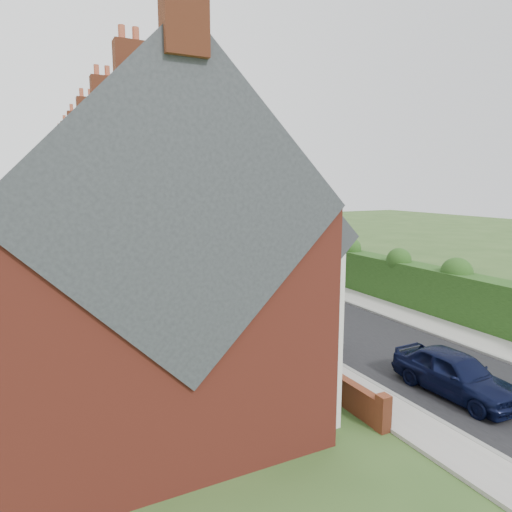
# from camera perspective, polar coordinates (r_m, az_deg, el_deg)

# --- Properties ---
(ground) EXTENTS (140.00, 140.00, 0.00)m
(ground) POSITION_cam_1_polar(r_m,az_deg,el_deg) (24.79, 9.05, -7.45)
(ground) COLOR #2D4C1E
(ground) RESTS_ON ground
(road) EXTENTS (6.00, 58.00, 0.02)m
(road) POSITION_cam_1_polar(r_m,az_deg,el_deg) (33.80, -2.66, -2.82)
(road) COLOR black
(road) RESTS_ON ground
(pavement_hedge_side) EXTENTS (2.20, 58.00, 0.12)m
(pavement_hedge_side) POSITION_cam_1_polar(r_m,az_deg,el_deg) (35.64, 3.37, -2.12)
(pavement_hedge_side) COLOR gray
(pavement_hedge_side) RESTS_ON ground
(pavement_house_side) EXTENTS (1.70, 58.00, 0.12)m
(pavement_house_side) POSITION_cam_1_polar(r_m,az_deg,el_deg) (32.44, -8.87, -3.35)
(pavement_house_side) COLOR gray
(pavement_house_side) RESTS_ON ground
(kerb_hedge_side) EXTENTS (0.18, 58.00, 0.13)m
(kerb_hedge_side) POSITION_cam_1_polar(r_m,az_deg,el_deg) (35.13, 1.89, -2.26)
(kerb_hedge_side) COLOR gray
(kerb_hedge_side) RESTS_ON ground
(kerb_house_side) EXTENTS (0.18, 58.00, 0.13)m
(kerb_house_side) POSITION_cam_1_polar(r_m,az_deg,el_deg) (32.69, -7.54, -3.21)
(kerb_house_side) COLOR gray
(kerb_house_side) RESTS_ON ground
(hedge) EXTENTS (2.10, 58.00, 2.85)m
(hedge) POSITION_cam_1_polar(r_m,az_deg,el_deg) (36.30, 5.84, 0.53)
(hedge) COLOR #173711
(hedge) RESTS_ON ground
(terrace_row) EXTENTS (9.05, 40.50, 11.50)m
(terrace_row) POSITION_cam_1_polar(r_m,az_deg,el_deg) (29.42, -20.63, 3.59)
(terrace_row) COLOR maroon
(terrace_row) RESTS_ON ground
(garden_wall_row) EXTENTS (0.35, 40.35, 1.10)m
(garden_wall_row) POSITION_cam_1_polar(r_m,az_deg,el_deg) (31.13, -10.07, -3.16)
(garden_wall_row) COLOR brown
(garden_wall_row) RESTS_ON ground
(lamppost) EXTENTS (0.32, 0.32, 5.16)m
(lamppost) POSITION_cam_1_polar(r_m,az_deg,el_deg) (29.24, 10.02, 1.69)
(lamppost) COLOR black
(lamppost) RESTS_ON ground
(tree_far_left) EXTENTS (7.14, 6.80, 9.29)m
(tree_far_left) POSITION_cam_1_polar(r_m,az_deg,el_deg) (60.33, -16.18, 7.59)
(tree_far_left) COLOR #332316
(tree_far_left) RESTS_ON ground
(tree_far_right) EXTENTS (7.98, 7.60, 10.31)m
(tree_far_right) POSITION_cam_1_polar(r_m,az_deg,el_deg) (63.67, -11.15, 8.39)
(tree_far_right) COLOR #332316
(tree_far_right) RESTS_ON ground
(tree_far_back) EXTENTS (8.40, 8.00, 10.82)m
(tree_far_back) POSITION_cam_1_polar(r_m,az_deg,el_deg) (62.47, -22.15, 8.15)
(tree_far_back) COLOR #332316
(tree_far_back) RESTS_ON ground
(car_navy) EXTENTS (1.90, 4.46, 1.50)m
(car_navy) POSITION_cam_1_polar(r_m,az_deg,el_deg) (17.08, 23.64, -13.28)
(car_navy) COLOR black
(car_navy) RESTS_ON ground
(car_silver_a) EXTENTS (1.94, 4.28, 1.36)m
(car_silver_a) POSITION_cam_1_polar(r_m,az_deg,el_deg) (21.22, 5.99, -8.33)
(car_silver_a) COLOR #B9B9BE
(car_silver_a) RESTS_ON ground
(car_silver_b) EXTENTS (2.51, 5.42, 1.51)m
(car_silver_b) POSITION_cam_1_polar(r_m,az_deg,el_deg) (24.73, 1.96, -5.56)
(car_silver_b) COLOR #9EA2A5
(car_silver_b) RESTS_ON ground
(car_white) EXTENTS (2.54, 5.01, 1.39)m
(car_white) POSITION_cam_1_polar(r_m,az_deg,el_deg) (29.56, -1.85, -3.22)
(car_white) COLOR white
(car_white) RESTS_ON ground
(car_green) EXTENTS (2.72, 4.84, 1.55)m
(car_green) POSITION_cam_1_polar(r_m,az_deg,el_deg) (37.80, -8.33, -0.44)
(car_green) COLOR black
(car_green) RESTS_ON ground
(car_red) EXTENTS (2.25, 5.02, 1.60)m
(car_red) POSITION_cam_1_polar(r_m,az_deg,el_deg) (43.02, -11.02, 0.69)
(car_red) COLOR maroon
(car_red) RESTS_ON ground
(car_beige) EXTENTS (2.67, 5.16, 1.39)m
(car_beige) POSITION_cam_1_polar(r_m,az_deg,el_deg) (48.39, -12.84, 1.44)
(car_beige) COLOR tan
(car_beige) RESTS_ON ground
(car_grey) EXTENTS (2.86, 5.34, 1.47)m
(car_grey) POSITION_cam_1_polar(r_m,az_deg,el_deg) (53.68, -14.86, 2.16)
(car_grey) COLOR slate
(car_grey) RESTS_ON ground
(horse) EXTENTS (1.44, 2.04, 1.57)m
(horse) POSITION_cam_1_polar(r_m,az_deg,el_deg) (35.57, -4.23, -0.96)
(horse) COLOR #51391D
(horse) RESTS_ON ground
(horse_cart) EXTENTS (1.36, 3.00, 2.17)m
(horse_cart) POSITION_cam_1_polar(r_m,az_deg,el_deg) (37.32, -5.43, 0.21)
(horse_cart) COLOR black
(horse_cart) RESTS_ON ground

